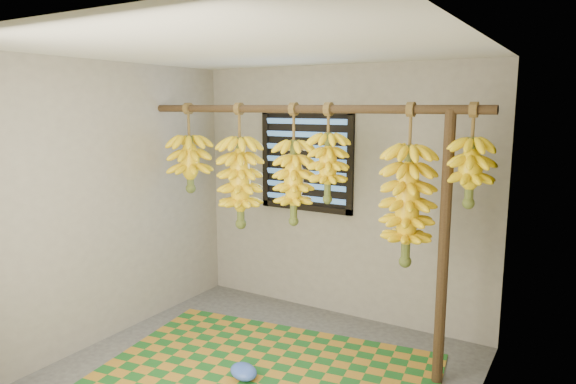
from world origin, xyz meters
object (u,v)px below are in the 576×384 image
Objects in this scene: support_post at (444,252)px; woven_mat at (258,384)px; banana_bunch_e at (407,206)px; banana_bunch_c at (294,182)px; banana_bunch_f at (470,172)px; plastic_bag at (244,372)px; banana_bunch_d at (328,167)px; banana_bunch_b at (240,182)px; banana_bunch_a at (190,163)px.

support_post reaches higher than woven_mat.
banana_bunch_e is at bearing 180.00° from support_post.
banana_bunch_c and banana_bunch_f have the same top height.
banana_bunch_f is (1.27, 0.71, 1.58)m from woven_mat.
banana_bunch_f is (1.40, 0.71, 1.52)m from plastic_bag.
banana_bunch_f is at bearing 0.00° from support_post.
plastic_bag is at bearing -153.29° from banana_bunch_f.
woven_mat is at bearing -80.91° from banana_bunch_c.
banana_bunch_e and banana_bunch_f have the same top height.
banana_bunch_d is 1.08m from banana_bunch_f.
plastic_bag is 1.68m from banana_bunch_d.
plastic_bag is at bearing -144.14° from banana_bunch_e.
banana_bunch_b is 0.54m from banana_bunch_c.
plastic_bag is 1.52m from banana_bunch_c.
banana_bunch_c and banana_bunch_d have the same top height.
banana_bunch_a reaches higher than plastic_bag.
plastic_bag is at bearing 177.35° from woven_mat.
banana_bunch_d is (0.85, 0.00, 0.18)m from banana_bunch_b.
banana_bunch_a is 0.82× the size of banana_bunch_c.
banana_bunch_a is 2.50m from banana_bunch_f.
banana_bunch_c is (0.54, 0.00, 0.04)m from banana_bunch_b.
banana_bunch_c is at bearing 180.00° from banana_bunch_d.
banana_bunch_b is at bearing 132.61° from woven_mat.
woven_mat is at bearing -2.65° from plastic_bag.
banana_bunch_b is (-1.78, 0.00, 0.37)m from support_post.
banana_bunch_b is 1.39× the size of banana_bunch_d.
banana_bunch_d is 1.11× the size of banana_bunch_f.
banana_bunch_b and banana_bunch_f have the same top height.
banana_bunch_c is 0.84× the size of banana_bunch_e.
banana_bunch_c is at bearing 180.00° from banana_bunch_f.
support_post is at bearing 0.00° from banana_bunch_d.
banana_bunch_a reaches higher than support_post.
banana_bunch_e is (0.85, 0.71, 1.30)m from woven_mat.
banana_bunch_a and banana_bunch_c have the same top height.
banana_bunch_f is at bearing 0.00° from banana_bunch_d.
banana_bunch_e is at bearing 35.86° from plastic_bag.
support_post is 2.85× the size of banana_bunch_f.
plastic_bag is 0.36× the size of banana_bunch_f.
banana_bunch_d is (1.42, 0.00, 0.05)m from banana_bunch_a.
woven_mat is 0.14m from plastic_bag.
banana_bunch_e is at bearing 0.00° from banana_bunch_b.
banana_bunch_b is 1.50m from banana_bunch_e.
banana_bunch_c is (-1.24, 0.00, 0.41)m from support_post.
banana_bunch_a and banana_bunch_f have the same top height.
banana_bunch_b is (-0.52, 0.71, 1.30)m from plastic_bag.
plastic_bag is at bearing -32.81° from banana_bunch_a.
banana_bunch_a is (-2.35, 0.00, 0.50)m from support_post.
banana_bunch_d is (0.31, 0.00, 0.14)m from banana_bunch_c.
support_post is 1.69× the size of banana_bunch_e.
banana_bunch_d is at bearing 65.05° from plastic_bag.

